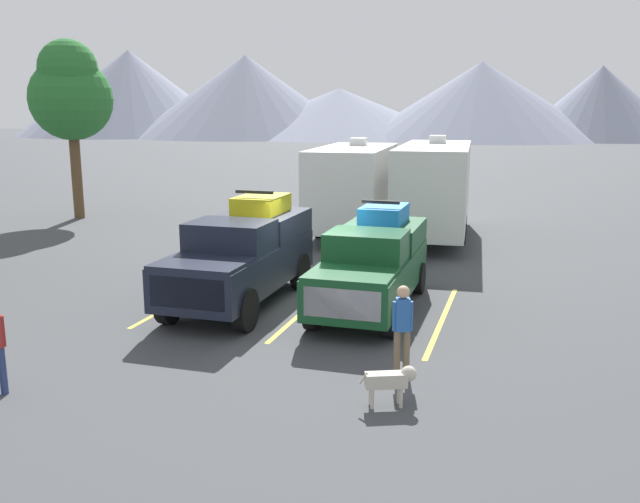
% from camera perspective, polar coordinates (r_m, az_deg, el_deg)
% --- Properties ---
extents(ground_plane, '(240.00, 240.00, 0.00)m').
position_cam_1_polar(ground_plane, '(16.62, -1.01, -4.73)').
color(ground_plane, '#3F4244').
extents(pickup_truck_a, '(2.19, 5.55, 2.73)m').
position_cam_1_polar(pickup_truck_a, '(16.90, -6.49, -0.15)').
color(pickup_truck_a, black).
rests_on(pickup_truck_a, ground).
extents(pickup_truck_b, '(2.07, 5.44, 2.53)m').
position_cam_1_polar(pickup_truck_b, '(16.43, 4.52, -0.87)').
color(pickup_truck_b, '#144723').
rests_on(pickup_truck_b, ground).
extents(lot_stripe_a, '(0.12, 5.50, 0.01)m').
position_cam_1_polar(lot_stripe_a, '(17.87, -11.09, -3.74)').
color(lot_stripe_a, gold).
rests_on(lot_stripe_a, ground).
extents(lot_stripe_b, '(0.12, 5.50, 0.01)m').
position_cam_1_polar(lot_stripe_b, '(16.61, -1.02, -4.73)').
color(lot_stripe_b, gold).
rests_on(lot_stripe_b, ground).
extents(lot_stripe_c, '(0.12, 5.50, 0.01)m').
position_cam_1_polar(lot_stripe_c, '(15.93, 10.31, -5.66)').
color(lot_stripe_c, gold).
rests_on(lot_stripe_c, ground).
extents(camper_trailer_a, '(3.03, 7.91, 3.66)m').
position_cam_1_polar(camper_trailer_a, '(25.73, 2.84, 5.63)').
color(camper_trailer_a, white).
rests_on(camper_trailer_a, ground).
extents(camper_trailer_b, '(3.02, 9.11, 3.78)m').
position_cam_1_polar(camper_trailer_b, '(25.43, 9.64, 5.53)').
color(camper_trailer_b, silver).
rests_on(camper_trailer_b, ground).
extents(person_b, '(0.36, 0.26, 1.69)m').
position_cam_1_polar(person_b, '(12.30, 6.98, -6.12)').
color(person_b, '#726047').
rests_on(person_b, ground).
extents(dog, '(0.90, 0.52, 0.68)m').
position_cam_1_polar(dog, '(11.24, 6.14, -10.71)').
color(dog, beige).
rests_on(dog, ground).
extents(tree_b, '(3.53, 3.53, 7.66)m').
position_cam_1_polar(tree_b, '(31.49, -20.37, 12.49)').
color(tree_b, brown).
rests_on(tree_b, ground).
extents(mountain_ridge, '(175.87, 51.66, 15.23)m').
position_cam_1_polar(mountain_ridge, '(111.74, 8.08, 12.50)').
color(mountain_ridge, gray).
rests_on(mountain_ridge, ground).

